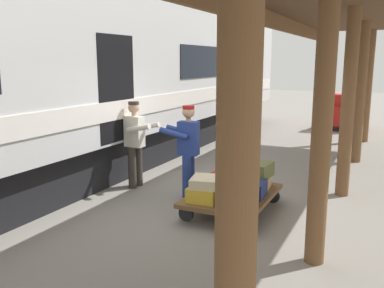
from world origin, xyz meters
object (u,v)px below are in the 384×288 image
luggage_cart (232,196)px  suitcase_teal_softside (217,185)px  suitcase_tan_vintage (258,182)px  suitcase_navy_fabric (249,188)px  suitcase_red_plastic (228,177)px  suitcase_maroon_trunk (239,196)px  porter_by_door (135,141)px  porter_in_overalls (187,149)px  baggage_tug (341,112)px  suitcase_cream_canvas (206,182)px  train_car (56,81)px  suitcase_yellow_case (205,193)px  suitcase_olive_duffel (259,170)px

luggage_cart → suitcase_teal_softside: bearing=-0.0°
suitcase_tan_vintage → suitcase_navy_fabric: size_ratio=0.92×
suitcase_red_plastic → suitcase_maroon_trunk: size_ratio=1.14×
porter_by_door → porter_in_overalls: bearing=171.0°
suitcase_teal_softside → baggage_tug: bearing=-95.0°
suitcase_cream_canvas → suitcase_red_plastic: bearing=-88.6°
luggage_cart → suitcase_maroon_trunk: suitcase_maroon_trunk is taller
luggage_cart → suitcase_red_plastic: (0.28, -0.50, 0.16)m
suitcase_teal_softside → suitcase_navy_fabric: size_ratio=1.17×
porter_in_overalls → porter_by_door: 1.25m
suitcase_tan_vintage → suitcase_navy_fabric: suitcase_navy_fabric is taller
train_car → suitcase_yellow_case: (-3.66, 0.75, -1.63)m
suitcase_maroon_trunk → porter_in_overalls: bearing=-31.8°
suitcase_tan_vintage → porter_in_overalls: bearing=9.8°
suitcase_tan_vintage → suitcase_cream_canvas: size_ratio=0.95×
suitcase_teal_softside → suitcase_navy_fabric: 0.56m
suitcase_yellow_case → porter_by_door: size_ratio=0.33×
train_car → suitcase_yellow_case: train_car is taller
suitcase_teal_softside → porter_by_door: bearing=-13.9°
suitcase_yellow_case → porter_in_overalls: size_ratio=0.33×
suitcase_red_plastic → luggage_cart: bearing=119.4°
porter_in_overalls → suitcase_maroon_trunk: bearing=148.2°
suitcase_olive_duffel → suitcase_cream_canvas: 1.13m
suitcase_olive_duffel → suitcase_cream_canvas: (0.55, 0.98, -0.03)m
suitcase_cream_canvas → porter_in_overalls: (0.72, -0.79, 0.31)m
suitcase_cream_canvas → suitcase_maroon_trunk: bearing=-178.3°
suitcase_tan_vintage → baggage_tug: (-0.31, -9.41, 0.21)m
luggage_cart → suitcase_red_plastic: 0.59m
luggage_cart → suitcase_red_plastic: bearing=-60.6°
train_car → baggage_tug: train_car is taller
suitcase_tan_vintage → porter_by_door: size_ratio=0.28×
suitcase_navy_fabric → porter_in_overalls: (1.25, -0.28, 0.49)m
suitcase_red_plastic → suitcase_olive_duffel: 0.62m
train_car → suitcase_navy_fabric: train_car is taller
suitcase_maroon_trunk → porter_by_door: (2.49, -0.97, 0.47)m
suitcase_yellow_case → suitcase_olive_duffel: (-0.58, -0.97, 0.21)m
suitcase_teal_softside → suitcase_olive_duffel: size_ratio=1.19×
suitcase_red_plastic → baggage_tug: baggage_tug is taller
porter_in_overalls → luggage_cart: bearing=163.9°
suitcase_tan_vintage → suitcase_olive_duffel: 0.23m
baggage_tug → suitcase_yellow_case: bearing=85.2°
train_car → porter_by_door: (-1.73, -0.23, -1.14)m
suitcase_red_plastic → suitcase_teal_softside: suitcase_red_plastic is taller
suitcase_yellow_case → suitcase_cream_canvas: (-0.02, 0.02, 0.19)m
train_car → suitcase_red_plastic: train_car is taller
suitcase_cream_canvas → porter_in_overalls: bearing=-47.8°
train_car → suitcase_cream_canvas: (-3.68, 0.76, -1.45)m
suitcase_cream_canvas → porter_by_door: 2.21m
suitcase_teal_softside → suitcase_tan_vintage: same height
suitcase_cream_canvas → porter_in_overalls: porter_in_overalls is taller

